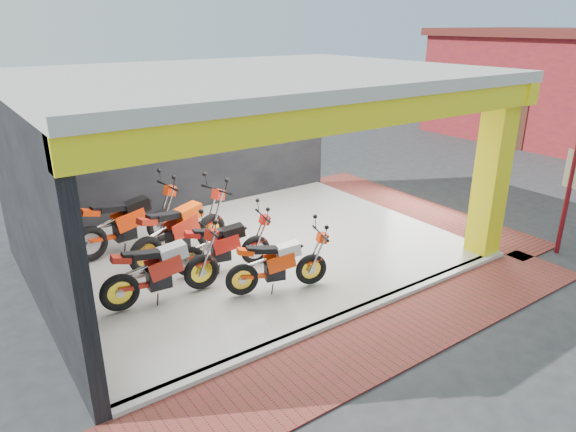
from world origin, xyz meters
TOP-DOWN VIEW (x-y plane):
  - ground at (0.00, 0.00)m, footprint 80.00×80.00m
  - showroom_floor at (0.00, 2.00)m, footprint 8.00×6.00m
  - showroom_ceiling at (0.00, 2.00)m, footprint 8.40×6.40m
  - back_wall at (0.00, 5.10)m, footprint 8.20×0.20m
  - left_wall at (-4.10, 2.00)m, footprint 0.20×6.20m
  - corner_column at (3.75, -0.75)m, footprint 0.50×0.50m
  - header_beam_front at (0.00, -1.00)m, footprint 8.40×0.30m
  - header_beam_right at (4.00, 2.00)m, footprint 0.30×6.40m
  - floor_kerb at (0.00, -1.02)m, footprint 8.00×0.20m
  - paver_front at (0.00, -1.80)m, footprint 9.00×1.40m
  - paver_right at (4.80, 2.00)m, footprint 1.40×7.00m
  - signpost at (5.13, -1.62)m, footprint 0.10×0.33m
  - moto_hero at (-0.06, 0.09)m, footprint 2.07×1.26m
  - moto_row_a at (-1.72, 1.06)m, footprint 2.22×0.95m
  - moto_row_b at (-0.43, 1.36)m, footprint 2.07×1.12m
  - moto_row_c at (-0.76, 2.56)m, footprint 2.57×1.44m
  - moto_row_d at (-1.44, 3.47)m, footprint 2.45×1.08m

SIDE VIEW (x-z plane):
  - ground at x=0.00m, z-range 0.00..0.00m
  - paver_front at x=0.00m, z-range 0.00..0.03m
  - paver_right at x=4.80m, z-range 0.00..0.03m
  - showroom_floor at x=0.00m, z-range 0.00..0.10m
  - floor_kerb at x=0.00m, z-range 0.00..0.10m
  - moto_hero at x=-0.06m, z-range 0.10..1.29m
  - moto_row_b at x=-0.43m, z-range 0.10..1.30m
  - moto_row_a at x=-1.72m, z-range 0.10..1.42m
  - moto_row_d at x=-1.44m, z-range 0.10..1.56m
  - moto_row_c at x=-0.76m, z-range 0.10..1.58m
  - signpost at x=5.13m, z-range 0.11..2.49m
  - back_wall at x=0.00m, z-range 0.00..3.50m
  - left_wall at x=-4.10m, z-range 0.00..3.50m
  - corner_column at x=3.75m, z-range 0.00..3.50m
  - header_beam_front at x=0.00m, z-range 3.10..3.50m
  - header_beam_right at x=4.00m, z-range 3.10..3.50m
  - showroom_ceiling at x=0.00m, z-range 3.50..3.70m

